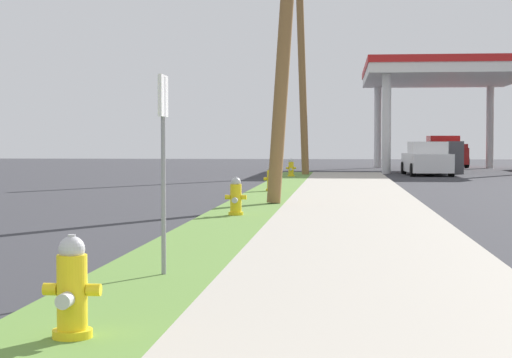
{
  "coord_description": "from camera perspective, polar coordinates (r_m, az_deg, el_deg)",
  "views": [
    {
      "loc": [
        2.69,
        -2.3,
        1.52
      ],
      "look_at": [
        0.76,
        17.83,
        0.69
      ],
      "focal_mm": 61.84,
      "sensor_mm": 36.0,
      "label": 1
    }
  ],
  "objects": [
    {
      "name": "fire_hydrant_third",
      "position": [
        25.71,
        0.97,
        -0.04
      ],
      "size": [
        0.42,
        0.37,
        0.74
      ],
      "color": "yellow",
      "rests_on": "grass_verge"
    },
    {
      "name": "car_white_by_near_pump",
      "position": [
        41.92,
        10.99,
        1.22
      ],
      "size": [
        2.13,
        4.58,
        1.57
      ],
      "color": "white",
      "rests_on": "ground"
    },
    {
      "name": "fire_hydrant_nearest",
      "position": [
        6.51,
        -11.82,
        -7.22
      ],
      "size": [
        0.42,
        0.38,
        0.74
      ],
      "color": "yellow",
      "rests_on": "grass_verge"
    },
    {
      "name": "truck_red_at_forecourt",
      "position": [
        56.82,
        12.13,
        1.69
      ],
      "size": [
        2.33,
        5.48,
        1.97
      ],
      "color": "red",
      "rests_on": "ground"
    },
    {
      "name": "street_sign_post",
      "position": [
        9.41,
        -6.02,
        3.03
      ],
      "size": [
        0.05,
        0.36,
        2.12
      ],
      "color": "gray",
      "rests_on": "grass_verge"
    },
    {
      "name": "fire_hydrant_second",
      "position": [
        17.08,
        -1.31,
        -1.26
      ],
      "size": [
        0.42,
        0.38,
        0.74
      ],
      "color": "yellow",
      "rests_on": "grass_verge"
    },
    {
      "name": "utility_pole_midground",
      "position": [
        20.71,
        1.93,
        10.05
      ],
      "size": [
        1.35,
        1.0,
        8.18
      ],
      "color": "olive",
      "rests_on": "grass_verge"
    },
    {
      "name": "fire_hydrant_fourth",
      "position": [
        36.79,
        2.28,
        0.68
      ],
      "size": [
        0.42,
        0.38,
        0.74
      ],
      "color": "yellow",
      "rests_on": "grass_verge"
    },
    {
      "name": "utility_pole_background",
      "position": [
        39.11,
        3.01,
        6.86
      ],
      "size": [
        1.06,
        1.09,
        8.78
      ],
      "color": "olive",
      "rests_on": "grass_verge"
    }
  ]
}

